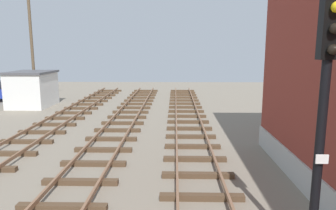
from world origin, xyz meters
TOP-DOWN VIEW (x-y plane):
  - signal_mast at (3.27, 3.00)m, footprint 0.36×0.40m
  - control_hut at (-10.70, 20.89)m, footprint 3.00×3.80m
  - parked_car_blue at (-13.73, 23.47)m, footprint 4.20×2.04m
  - utility_pole_far at (-11.56, 23.27)m, footprint 1.80×0.24m

SIDE VIEW (x-z plane):
  - parked_car_blue at x=-13.73m, z-range 0.02..1.78m
  - control_hut at x=-10.70m, z-range 0.01..2.77m
  - signal_mast at x=3.27m, z-range 0.68..5.96m
  - utility_pole_far at x=-11.56m, z-range 0.20..9.33m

